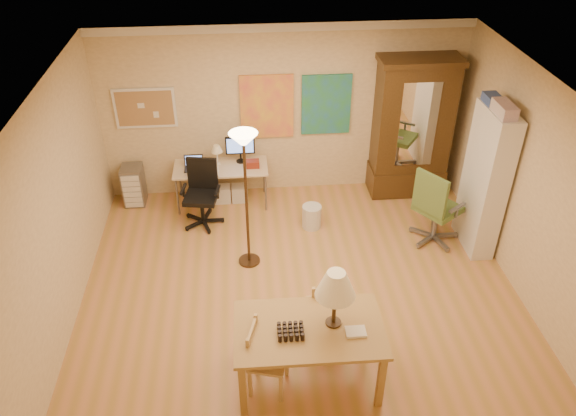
{
  "coord_description": "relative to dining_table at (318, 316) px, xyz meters",
  "views": [
    {
      "loc": [
        -0.63,
        -5.37,
        4.89
      ],
      "look_at": [
        -0.13,
        0.3,
        1.06
      ],
      "focal_mm": 35.0,
      "sensor_mm": 36.0,
      "label": 1
    }
  ],
  "objects": [
    {
      "name": "floor",
      "position": [
        -0.03,
        1.4,
        -0.9
      ],
      "size": [
        5.5,
        5.5,
        0.0
      ],
      "primitive_type": "plane",
      "color": "#B0843E",
      "rests_on": "ground"
    },
    {
      "name": "crown_molding",
      "position": [
        -0.03,
        3.86,
        1.74
      ],
      "size": [
        5.5,
        0.08,
        0.12
      ],
      "primitive_type": "cube",
      "color": "white",
      "rests_on": "floor"
    },
    {
      "name": "corkboard",
      "position": [
        -2.08,
        3.87,
        0.6
      ],
      "size": [
        0.9,
        0.04,
        0.62
      ],
      "primitive_type": "cube",
      "color": "#9B6E49",
      "rests_on": "floor"
    },
    {
      "name": "art_panel_left",
      "position": [
        -0.28,
        3.87,
        0.55
      ],
      "size": [
        0.8,
        0.04,
        1.0
      ],
      "primitive_type": "cube",
      "color": "yellow",
      "rests_on": "floor"
    },
    {
      "name": "art_panel_right",
      "position": [
        0.62,
        3.87,
        0.55
      ],
      "size": [
        0.75,
        0.04,
        0.95
      ],
      "primitive_type": "cube",
      "color": "teal",
      "rests_on": "floor"
    },
    {
      "name": "dining_table",
      "position": [
        0.0,
        0.0,
        0.0
      ],
      "size": [
        1.52,
        0.93,
        1.42
      ],
      "color": "olive",
      "rests_on": "floor"
    },
    {
      "name": "ladder_chair_back",
      "position": [
        0.18,
        0.58,
        -0.49
      ],
      "size": [
        0.41,
        0.39,
        0.87
      ],
      "color": "tan",
      "rests_on": "floor"
    },
    {
      "name": "ladder_chair_left",
      "position": [
        -0.54,
        -0.07,
        -0.5
      ],
      "size": [
        0.47,
        0.48,
        0.84
      ],
      "color": "tan",
      "rests_on": "floor"
    },
    {
      "name": "torchiere_lamp",
      "position": [
        -0.65,
        2.01,
        0.66
      ],
      "size": [
        0.35,
        0.35,
        1.95
      ],
      "color": "#3B2A17",
      "rests_on": "floor"
    },
    {
      "name": "computer_desk",
      "position": [
        -0.99,
        3.55,
        -0.5
      ],
      "size": [
        1.42,
        0.62,
        1.08
      ],
      "color": "#C7B292",
      "rests_on": "floor"
    },
    {
      "name": "office_chair_black",
      "position": [
        -1.3,
        3.01,
        -0.63
      ],
      "size": [
        0.62,
        0.62,
        1.0
      ],
      "color": "black",
      "rests_on": "floor"
    },
    {
      "name": "office_chair_green",
      "position": [
        1.96,
        2.27,
        -0.59
      ],
      "size": [
        0.74,
        0.73,
        1.16
      ],
      "color": "slate",
      "rests_on": "floor"
    },
    {
      "name": "drawer_cart",
      "position": [
        -2.39,
        3.65,
        -0.58
      ],
      "size": [
        0.32,
        0.38,
        0.63
      ],
      "color": "slate",
      "rests_on": "floor"
    },
    {
      "name": "armoire",
      "position": [
        1.93,
        3.64,
        0.07
      ],
      "size": [
        1.21,
        0.57,
        2.23
      ],
      "color": "#38250F",
      "rests_on": "floor"
    },
    {
      "name": "bookshelf",
      "position": [
        2.52,
        2.16,
        0.12
      ],
      "size": [
        0.31,
        0.82,
        2.05
      ],
      "color": "white",
      "rests_on": "floor"
    },
    {
      "name": "wastebin",
      "position": [
        0.29,
        2.75,
        -0.72
      ],
      "size": [
        0.28,
        0.28,
        0.36
      ],
      "primitive_type": "cylinder",
      "color": "silver",
      "rests_on": "floor"
    }
  ]
}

